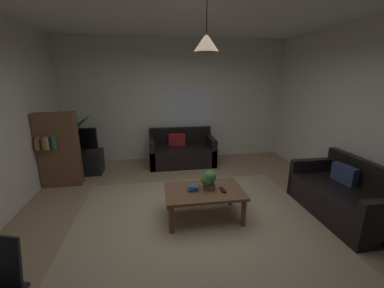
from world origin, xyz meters
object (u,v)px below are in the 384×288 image
book_on_table_0 (193,190)px  bookshelf_corner (58,150)px  coffee_table (204,194)px  book_on_table_2 (194,187)px  pendant_lamp (206,42)px  tv (77,140)px  couch_under_window (182,152)px  tv_stand (80,162)px  remote_on_table_0 (223,190)px  potted_palm_corner (76,143)px  potted_plant_on_table (209,179)px  book_on_table_1 (193,188)px  couch_right_side (344,198)px

book_on_table_0 → bookshelf_corner: 2.75m
book_on_table_0 → coffee_table: bearing=1.1°
book_on_table_2 → pendant_lamp: (0.15, -0.01, 1.92)m
tv → bookshelf_corner: size_ratio=0.57×
couch_under_window → tv_stand: bearing=-172.9°
tv_stand → pendant_lamp: (2.26, -2.05, 2.17)m
coffee_table → tv_stand: tv_stand is taller
coffee_table → book_on_table_2: bearing=175.4°
remote_on_table_0 → potted_palm_corner: size_ratio=0.13×
coffee_table → bookshelf_corner: bearing=148.3°
book_on_table_2 → tv_stand: (-2.11, 2.04, -0.25)m
book_on_table_2 → bookshelf_corner: (-2.30, 1.50, 0.20)m
potted_plant_on_table → tv: (-2.33, 2.01, 0.16)m
book_on_table_2 → potted_plant_on_table: size_ratio=0.42×
book_on_table_1 → potted_palm_corner: 3.35m
remote_on_table_0 → bookshelf_corner: bookshelf_corner is taller
book_on_table_1 → tv_stand: tv_stand is taller
tv_stand → bookshelf_corner: (-0.19, -0.54, 0.46)m
book_on_table_0 → potted_palm_corner: size_ratio=0.10×
bookshelf_corner → pendant_lamp: pendant_lamp is taller
couch_right_side → book_on_table_0: (-2.25, 0.25, 0.18)m
potted_plant_on_table → pendant_lamp: bearing=-163.0°
potted_plant_on_table → book_on_table_1: bearing=-177.0°
coffee_table → book_on_table_0: 0.18m
coffee_table → potted_palm_corner: (-2.44, 2.47, 0.20)m
potted_palm_corner → tv: bearing=-68.5°
couch_right_side → pendant_lamp: 3.00m
potted_palm_corner → bookshelf_corner: size_ratio=0.90×
potted_palm_corner → couch_under_window: bearing=-3.6°
couch_under_window → tv_stand: size_ratio=1.66×
tv_stand → tv: size_ratio=1.13×
coffee_table → remote_on_table_0: 0.28m
book_on_table_1 → remote_on_table_0: book_on_table_1 is taller
potted_palm_corner → couch_right_side: bearing=-31.1°
remote_on_table_0 → pendant_lamp: 1.98m
couch_under_window → coffee_table: size_ratio=1.34×
couch_right_side → potted_palm_corner: size_ratio=1.23×
remote_on_table_0 → potted_plant_on_table: 0.25m
couch_right_side → potted_plant_on_table: size_ratio=5.30×
book_on_table_0 → pendant_lamp: size_ratio=0.21×
potted_plant_on_table → tv_stand: bearing=139.0°
remote_on_table_0 → couch_right_side: bearing=170.9°
couch_under_window → book_on_table_1: 2.33m
tv → potted_palm_corner: bearing=111.5°
remote_on_table_0 → couch_under_window: bearing=-85.8°
book_on_table_2 → bookshelf_corner: bearing=146.9°
book_on_table_2 → potted_plant_on_table: 0.24m
couch_right_side → coffee_table: size_ratio=1.39×
potted_plant_on_table → pendant_lamp: (-0.07, -0.02, 1.82)m
book_on_table_1 → pendant_lamp: size_ratio=0.24×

